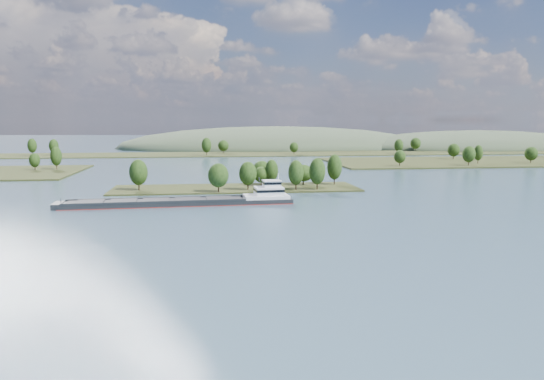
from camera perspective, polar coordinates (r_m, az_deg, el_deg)
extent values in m
plane|color=#385161|center=(158.60, -2.63, -2.67)|extent=(1800.00, 1800.00, 0.00)
cube|color=#282E14|center=(217.77, -3.92, 0.11)|extent=(100.00, 30.00, 1.20)
cylinder|color=black|center=(210.66, 2.59, 0.56)|extent=(0.50, 0.50, 3.88)
ellipsoid|color=black|center=(210.12, 2.60, 1.90)|extent=(6.30, 6.30, 9.97)
cylinder|color=black|center=(228.82, -1.11, 1.05)|extent=(0.50, 0.50, 3.32)
ellipsoid|color=black|center=(228.38, -1.12, 2.10)|extent=(8.20, 8.20, 8.53)
cylinder|color=black|center=(210.44, -2.61, 0.53)|extent=(0.50, 0.50, 3.67)
ellipsoid|color=black|center=(209.92, -2.62, 1.79)|extent=(7.07, 7.07, 9.45)
cylinder|color=black|center=(223.11, -1.13, 0.80)|extent=(0.50, 0.50, 2.66)
ellipsoid|color=black|center=(222.74, -1.14, 1.66)|extent=(6.55, 6.55, 6.84)
cylinder|color=black|center=(204.46, -5.78, 0.29)|extent=(0.50, 0.50, 3.65)
ellipsoid|color=black|center=(203.93, -5.80, 1.58)|extent=(7.98, 7.98, 9.38)
cylinder|color=black|center=(215.31, -14.13, 0.51)|extent=(0.50, 0.50, 4.01)
ellipsoid|color=black|center=(214.77, -14.17, 1.86)|extent=(7.25, 7.25, 10.30)
cylinder|color=black|center=(222.50, -0.04, 0.91)|extent=(0.50, 0.50, 3.66)
ellipsoid|color=black|center=(222.01, -0.04, 2.11)|extent=(5.58, 5.58, 9.41)
cylinder|color=black|center=(228.93, 6.72, 1.12)|extent=(0.50, 0.50, 4.26)
ellipsoid|color=black|center=(228.40, 6.74, 2.47)|extent=(6.45, 6.45, 10.94)
cylinder|color=black|center=(211.69, 4.87, 0.61)|extent=(0.50, 0.50, 4.13)
ellipsoid|color=black|center=(211.12, 4.89, 2.03)|extent=(6.62, 6.62, 10.63)
cylinder|color=black|center=(226.75, 3.38, 0.92)|extent=(0.50, 0.50, 2.85)
ellipsoid|color=black|center=(226.36, 3.39, 1.83)|extent=(8.57, 8.57, 7.32)
cylinder|color=black|center=(318.55, -22.16, 2.44)|extent=(0.50, 0.50, 4.19)
ellipsoid|color=black|center=(318.18, -22.21, 3.40)|extent=(6.18, 6.18, 10.78)
cylinder|color=black|center=(319.26, -24.14, 2.25)|extent=(0.50, 0.50, 3.07)
ellipsoid|color=black|center=(318.97, -24.17, 2.95)|extent=(5.87, 5.87, 7.90)
cylinder|color=black|center=(328.18, 13.56, 2.83)|extent=(0.50, 0.50, 3.11)
ellipsoid|color=black|center=(327.90, 13.58, 3.51)|extent=(6.95, 6.95, 7.99)
cylinder|color=black|center=(376.55, 26.07, 2.88)|extent=(0.50, 0.50, 3.44)
ellipsoid|color=black|center=(376.28, 26.11, 3.54)|extent=(8.27, 8.27, 8.85)
cylinder|color=black|center=(341.48, 20.38, 2.81)|extent=(0.50, 0.50, 3.88)
ellipsoid|color=black|center=(341.15, 20.42, 3.63)|extent=(7.80, 7.80, 9.97)
cylinder|color=black|center=(359.55, 21.27, 2.98)|extent=(0.50, 0.50, 3.87)
ellipsoid|color=black|center=(359.24, 21.31, 3.76)|extent=(5.74, 5.74, 9.95)
cylinder|color=black|center=(394.93, 18.93, 3.43)|extent=(0.50, 0.50, 3.60)
ellipsoid|color=black|center=(394.66, 18.96, 4.09)|extent=(8.40, 8.40, 9.27)
cube|color=#282E14|center=(436.67, -5.65, 3.81)|extent=(900.00, 60.00, 1.20)
cylinder|color=black|center=(453.02, -24.36, 3.66)|extent=(0.50, 0.50, 4.40)
ellipsoid|color=black|center=(452.74, -24.40, 4.37)|extent=(7.00, 7.00, 11.31)
cylinder|color=black|center=(445.83, 13.46, 4.05)|extent=(0.50, 0.50, 4.00)
ellipsoid|color=black|center=(445.57, 13.48, 4.70)|extent=(7.40, 7.40, 10.29)
cylinder|color=black|center=(442.21, -5.25, 4.18)|extent=(0.50, 0.50, 3.66)
ellipsoid|color=black|center=(441.96, -5.25, 4.78)|extent=(8.88, 8.88, 9.41)
cylinder|color=black|center=(488.38, 15.17, 4.28)|extent=(0.50, 0.50, 3.95)
ellipsoid|color=black|center=(488.14, 15.19, 4.86)|extent=(9.19, 9.19, 10.15)
cylinder|color=black|center=(448.97, -22.39, 3.73)|extent=(0.50, 0.50, 4.20)
ellipsoid|color=black|center=(448.69, -22.42, 4.41)|extent=(7.32, 7.32, 10.81)
cylinder|color=black|center=(430.47, 2.38, 4.08)|extent=(0.50, 0.50, 3.23)
ellipsoid|color=black|center=(430.24, 2.38, 4.63)|extent=(7.25, 7.25, 8.30)
cylinder|color=black|center=(418.38, -7.05, 4.02)|extent=(0.50, 0.50, 4.57)
ellipsoid|color=black|center=(418.07, -7.06, 4.82)|extent=(7.63, 7.63, 11.75)
ellipsoid|color=#394730|center=(575.10, 21.06, 4.23)|extent=(260.00, 140.00, 36.00)
ellipsoid|color=#394730|center=(541.22, 0.42, 4.56)|extent=(320.00, 160.00, 44.00)
cube|color=black|center=(179.15, -9.93, -1.44)|extent=(76.12, 13.51, 2.08)
cube|color=maroon|center=(179.22, -9.93, -1.58)|extent=(76.32, 13.71, 0.24)
cube|color=black|center=(183.66, -12.32, -0.87)|extent=(58.62, 3.52, 0.76)
cube|color=black|center=(174.49, -12.41, -1.31)|extent=(58.62, 3.52, 0.76)
cube|color=black|center=(179.09, -12.36, -1.13)|extent=(57.17, 11.55, 0.28)
cube|color=black|center=(181.02, -18.97, -1.18)|extent=(8.92, 8.21, 0.33)
cube|color=black|center=(179.74, -15.68, -1.11)|extent=(8.92, 8.21, 0.33)
cube|color=black|center=(179.05, -12.37, -1.04)|extent=(8.92, 8.21, 0.33)
cube|color=black|center=(178.97, -9.03, -0.96)|extent=(8.92, 8.21, 0.33)
cube|color=black|center=(179.50, -5.71, -0.88)|extent=(8.92, 8.21, 0.33)
cube|color=black|center=(182.94, -22.03, -1.58)|extent=(3.29, 8.66, 1.89)
cylinder|color=black|center=(182.56, -21.76, -1.16)|extent=(0.24, 0.24, 2.08)
cube|color=white|center=(181.47, -0.64, -0.70)|extent=(15.61, 9.88, 1.14)
cube|color=white|center=(181.37, -0.35, -0.10)|extent=(9.86, 8.07, 2.84)
cube|color=black|center=(181.32, -0.35, 0.01)|extent=(10.06, 8.27, 0.85)
cube|color=white|center=(181.22, -0.05, 0.67)|extent=(5.98, 5.98, 2.08)
cube|color=black|center=(181.18, -0.05, 0.79)|extent=(6.17, 6.17, 0.76)
cube|color=white|center=(181.09, -0.05, 1.03)|extent=(6.37, 6.37, 0.19)
cylinder|color=white|center=(181.40, 0.68, 1.40)|extent=(0.20, 0.20, 2.46)
cylinder|color=black|center=(183.22, -1.38, 1.16)|extent=(0.50, 0.50, 1.14)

